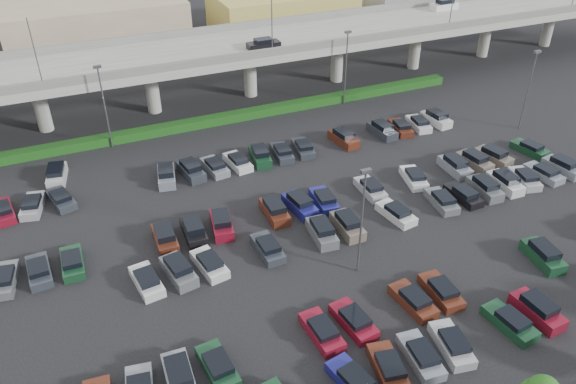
{
  "coord_description": "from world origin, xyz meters",
  "views": [
    {
      "loc": [
        -20.63,
        -39.92,
        32.5
      ],
      "look_at": [
        -1.72,
        3.23,
        2.0
      ],
      "focal_mm": 35.0,
      "sensor_mm": 36.0,
      "label": 1
    }
  ],
  "objects": [
    {
      "name": "light_poles",
      "position": [
        -4.13,
        2.0,
        6.24
      ],
      "size": [
        66.9,
        48.38,
        10.3
      ],
      "color": "#4C4C51",
      "rests_on": "ground"
    },
    {
      "name": "ground",
      "position": [
        0.0,
        0.0,
        0.0
      ],
      "size": [
        280.0,
        280.0,
        0.0
      ],
      "primitive_type": "plane",
      "color": "black"
    },
    {
      "name": "overpass",
      "position": [
        -0.18,
        31.99,
        6.97
      ],
      "size": [
        150.0,
        13.0,
        15.8
      ],
      "color": "gray",
      "rests_on": "ground"
    },
    {
      "name": "parked_cars",
      "position": [
        0.46,
        -3.7,
        0.63
      ],
      "size": [
        63.16,
        41.66,
        1.67
      ],
      "color": "black",
      "rests_on": "ground"
    },
    {
      "name": "hedge",
      "position": [
        0.0,
        25.0,
        0.55
      ],
      "size": [
        66.0,
        1.6,
        1.1
      ],
      "primitive_type": "cube",
      "color": "#174012",
      "rests_on": "ground"
    },
    {
      "name": "distant_buildings",
      "position": [
        12.38,
        61.81,
        3.74
      ],
      "size": [
        138.0,
        24.0,
        9.0
      ],
      "color": "gray",
      "rests_on": "ground"
    }
  ]
}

